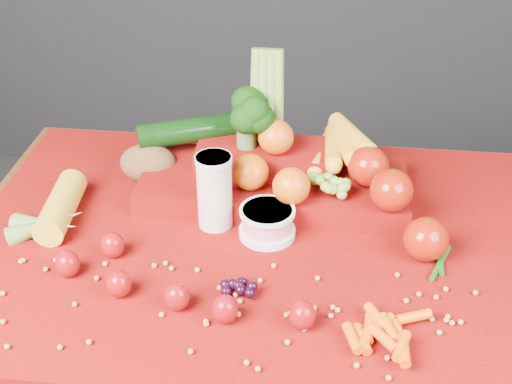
# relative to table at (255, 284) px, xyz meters

# --- Properties ---
(table) EXTENTS (1.10, 0.80, 0.75)m
(table) POSITION_rel_table_xyz_m (0.00, 0.00, 0.00)
(table) COLOR #391B0C
(table) RESTS_ON ground
(red_cloth) EXTENTS (1.05, 0.75, 0.01)m
(red_cloth) POSITION_rel_table_xyz_m (0.00, 0.00, 0.10)
(red_cloth) COLOR #750D03
(red_cloth) RESTS_ON table
(milk_glass) EXTENTS (0.07, 0.07, 0.14)m
(milk_glass) POSITION_rel_table_xyz_m (-0.08, 0.04, 0.18)
(milk_glass) COLOR beige
(milk_glass) RESTS_ON red_cloth
(yogurt_bowl) EXTENTS (0.10, 0.10, 0.06)m
(yogurt_bowl) POSITION_rel_table_xyz_m (0.02, 0.01, 0.14)
(yogurt_bowl) COLOR silver
(yogurt_bowl) RESTS_ON red_cloth
(strawberry_scatter) EXTENTS (0.44, 0.18, 0.05)m
(strawberry_scatter) POSITION_rel_table_xyz_m (-0.13, -0.17, 0.13)
(strawberry_scatter) COLOR maroon
(strawberry_scatter) RESTS_ON red_cloth
(dark_grape_cluster) EXTENTS (0.06, 0.05, 0.03)m
(dark_grape_cluster) POSITION_rel_table_xyz_m (-0.01, -0.15, 0.12)
(dark_grape_cluster) COLOR black
(dark_grape_cluster) RESTS_ON red_cloth
(soybean_scatter) EXTENTS (0.84, 0.24, 0.01)m
(soybean_scatter) POSITION_rel_table_xyz_m (0.00, -0.20, 0.11)
(soybean_scatter) COLOR #AC7B4A
(soybean_scatter) RESTS_ON red_cloth
(corn_ear) EXTENTS (0.19, 0.24, 0.06)m
(corn_ear) POSITION_rel_table_xyz_m (-0.38, -0.01, 0.13)
(corn_ear) COLOR gold
(corn_ear) RESTS_ON red_cloth
(potato) EXTENTS (0.12, 0.08, 0.08)m
(potato) POSITION_rel_table_xyz_m (-0.24, 0.18, 0.15)
(potato) COLOR brown
(potato) RESTS_ON red_cloth
(baby_carrot_pile) EXTENTS (0.17, 0.18, 0.03)m
(baby_carrot_pile) POSITION_rel_table_xyz_m (0.23, -0.23, 0.12)
(baby_carrot_pile) COLOR #E65608
(baby_carrot_pile) RESTS_ON red_cloth
(green_bean_pile) EXTENTS (0.14, 0.12, 0.01)m
(green_bean_pile) POSITION_rel_table_xyz_m (0.32, -0.01, 0.11)
(green_bean_pile) COLOR #154F12
(green_bean_pile) RESTS_ON red_cloth
(produce_mound) EXTENTS (0.61, 0.38, 0.27)m
(produce_mound) POSITION_rel_table_xyz_m (0.04, 0.15, 0.17)
(produce_mound) COLOR #750D03
(produce_mound) RESTS_ON red_cloth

